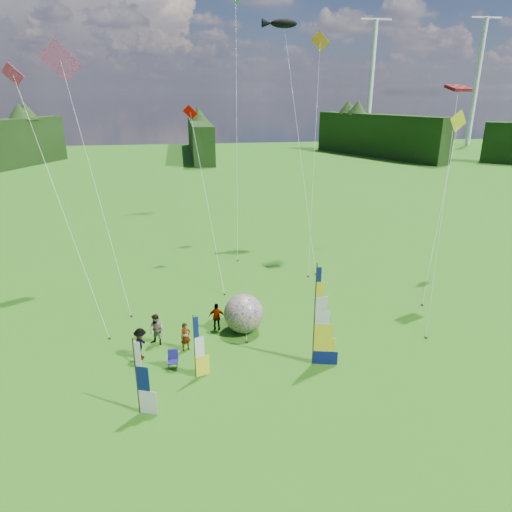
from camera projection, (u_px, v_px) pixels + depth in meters
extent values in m
plane|color=#377311|center=(292.00, 399.00, 20.60)|extent=(220.00, 220.00, 0.00)
sphere|color=navy|center=(244.00, 313.00, 26.07)|extent=(2.99, 2.99, 2.26)
imported|color=#66594C|center=(186.00, 337.00, 24.27)|extent=(0.67, 0.56, 1.57)
imported|color=#66594C|center=(157.00, 330.00, 24.75)|extent=(0.97, 0.81, 1.79)
imported|color=#66594C|center=(141.00, 344.00, 23.41)|extent=(0.60, 1.17, 1.73)
imported|color=#66594C|center=(217.00, 317.00, 26.30)|extent=(1.03, 0.55, 1.67)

